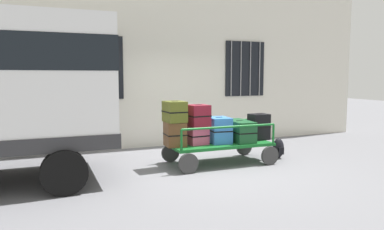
{
  "coord_description": "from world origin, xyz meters",
  "views": [
    {
      "loc": [
        -3.05,
        -6.53,
        1.81
      ],
      "look_at": [
        -0.31,
        0.16,
        1.03
      ],
      "focal_mm": 34.31,
      "sensor_mm": 36.0,
      "label": 1
    }
  ],
  "objects": [
    {
      "name": "building_wall",
      "position": [
        0.0,
        2.56,
        2.5
      ],
      "size": [
        12.0,
        0.38,
        5.0
      ],
      "color": "silver",
      "rests_on": "ground"
    },
    {
      "name": "suitcase_midleft_middle",
      "position": [
        -0.18,
        0.14,
        1.02
      ],
      "size": [
        0.43,
        0.43,
        0.44
      ],
      "color": "maroon",
      "rests_on": "suitcase_midleft_bottom"
    },
    {
      "name": "suitcase_left_middle",
      "position": [
        -0.66,
        0.18,
        1.11
      ],
      "size": [
        0.4,
        0.48,
        0.41
      ],
      "color": "#4C5119",
      "rests_on": "suitcase_left_bottom"
    },
    {
      "name": "luggage_cart",
      "position": [
        0.3,
        0.16,
        0.35
      ],
      "size": [
        2.17,
        1.08,
        0.43
      ],
      "color": "#146023",
      "rests_on": "ground"
    },
    {
      "name": "suitcase_center_bottom",
      "position": [
        0.3,
        0.18,
        0.69
      ],
      "size": [
        0.46,
        0.58,
        0.53
      ],
      "color": "#3372C6",
      "rests_on": "luggage_cart"
    },
    {
      "name": "backpack",
      "position": [
        1.72,
        0.1,
        0.22
      ],
      "size": [
        0.27,
        0.22,
        0.44
      ],
      "color": "black",
      "rests_on": "ground"
    },
    {
      "name": "ground_plane",
      "position": [
        0.0,
        0.0,
        0.0
      ],
      "size": [
        40.0,
        40.0,
        0.0
      ],
      "primitive_type": "plane",
      "color": "slate"
    },
    {
      "name": "suitcase_left_bottom",
      "position": [
        -0.66,
        0.17,
        0.67
      ],
      "size": [
        0.41,
        0.45,
        0.48
      ],
      "color": "brown",
      "rests_on": "luggage_cart"
    },
    {
      "name": "suitcase_right_bottom",
      "position": [
        1.27,
        0.19,
        0.71
      ],
      "size": [
        0.42,
        0.35,
        0.56
      ],
      "color": "black",
      "rests_on": "luggage_cart"
    },
    {
      "name": "suitcase_midleft_bottom",
      "position": [
        -0.18,
        0.16,
        0.61
      ],
      "size": [
        0.42,
        0.35,
        0.37
      ],
      "color": "#CC4C72",
      "rests_on": "luggage_cart"
    },
    {
      "name": "cart_railing",
      "position": [
        0.3,
        0.16,
        0.77
      ],
      "size": [
        2.06,
        0.95,
        0.41
      ],
      "color": "#146023",
      "rests_on": "luggage_cart"
    },
    {
      "name": "suitcase_midright_bottom",
      "position": [
        0.78,
        0.19,
        0.65
      ],
      "size": [
        0.46,
        0.87,
        0.44
      ],
      "color": "#194C28",
      "rests_on": "luggage_cart"
    }
  ]
}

